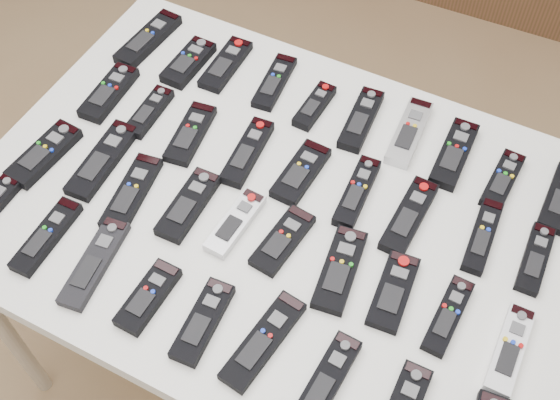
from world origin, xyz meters
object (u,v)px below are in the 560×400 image
at_px(remote_2, 226,64).
at_px(remote_32, 148,297).
at_px(remote_11, 149,112).
at_px(remote_23, 235,223).
at_px(remote_1, 188,63).
at_px(remote_26, 393,291).
at_px(remote_34, 263,341).
at_px(remote_21, 132,193).
at_px(remote_12, 190,134).
at_px(remote_3, 274,82).
at_px(remote_18, 535,259).
at_px(remote_19, 44,154).
at_px(remote_28, 510,350).
at_px(remote_33, 203,321).
at_px(remote_35, 326,382).
at_px(remote_15, 357,192).
at_px(remote_17, 482,236).
at_px(remote_13, 248,152).
at_px(table, 280,222).
at_px(remote_14, 301,173).
at_px(remote_7, 454,154).
at_px(remote_10, 109,93).
at_px(remote_8, 502,180).
at_px(remote_6, 409,132).
at_px(remote_27, 448,316).
at_px(remote_20, 103,160).
at_px(remote_5, 361,119).
at_px(remote_16, 409,216).
at_px(remote_30, 47,236).
at_px(remote_4, 314,106).

xyz_separation_m(remote_2, remote_32, (0.18, -0.60, 0.00)).
xyz_separation_m(remote_11, remote_23, (0.32, -0.17, -0.00)).
xyz_separation_m(remote_1, remote_26, (0.66, -0.35, -0.00)).
bearing_deg(remote_34, remote_21, 164.76).
relative_size(remote_11, remote_12, 0.87).
bearing_deg(remote_3, remote_18, -22.31).
distance_m(remote_19, remote_28, 1.01).
distance_m(remote_18, remote_34, 0.55).
xyz_separation_m(remote_33, remote_35, (0.25, -0.00, -0.00)).
relative_size(remote_15, remote_17, 1.02).
distance_m(remote_12, remote_32, 0.40).
bearing_deg(remote_13, table, -39.73).
bearing_deg(remote_35, remote_14, 124.55).
relative_size(remote_15, remote_19, 1.01).
height_order(remote_2, remote_7, remote_7).
height_order(remote_26, remote_28, same).
bearing_deg(remote_7, remote_21, -145.94).
distance_m(remote_2, remote_28, 0.90).
bearing_deg(remote_21, remote_10, 125.56).
bearing_deg(remote_8, remote_3, 179.00).
distance_m(remote_15, remote_32, 0.47).
bearing_deg(remote_6, remote_27, -63.36).
bearing_deg(remote_13, remote_8, 14.58).
bearing_deg(remote_8, remote_12, -160.88).
xyz_separation_m(remote_6, remote_11, (-0.54, -0.21, -0.00)).
height_order(remote_1, remote_35, same).
bearing_deg(remote_19, remote_20, 24.88).
relative_size(remote_14, remote_28, 0.92).
bearing_deg(remote_14, remote_5, 77.47).
xyz_separation_m(remote_17, remote_20, (-0.78, -0.18, 0.00)).
height_order(table, remote_19, remote_19).
distance_m(remote_13, remote_20, 0.31).
bearing_deg(table, remote_11, 166.80).
bearing_deg(remote_16, remote_8, 53.43).
xyz_separation_m(remote_11, remote_21, (0.09, -0.20, -0.00)).
height_order(remote_1, remote_15, same).
xyz_separation_m(remote_1, remote_11, (0.00, -0.17, -0.00)).
xyz_separation_m(remote_14, remote_32, (-0.12, -0.39, 0.00)).
relative_size(remote_3, remote_10, 0.99).
height_order(remote_8, remote_26, same).
relative_size(remote_10, remote_28, 0.98).
xyz_separation_m(remote_19, remote_34, (0.62, -0.16, -0.00)).
xyz_separation_m(remote_23, remote_30, (-0.31, -0.20, 0.00)).
xyz_separation_m(remote_6, remote_18, (0.33, -0.19, -0.00)).
distance_m(remote_11, remote_12, 0.12).
bearing_deg(remote_26, remote_30, -168.13).
distance_m(remote_17, remote_34, 0.48).
height_order(remote_15, remote_30, remote_15).
relative_size(remote_1, remote_12, 0.92).
bearing_deg(remote_4, remote_28, -31.40).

